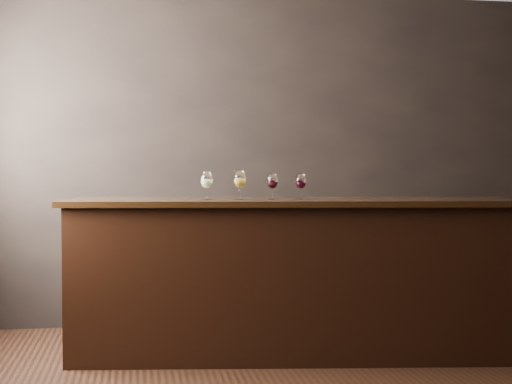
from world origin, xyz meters
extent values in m
cube|color=black|center=(0.00, 2.25, 1.40)|extent=(5.00, 0.02, 2.80)
cube|color=black|center=(0.01, 1.10, 0.53)|extent=(3.07, 1.07, 1.05)
cube|color=black|center=(0.01, 1.10, 1.07)|extent=(3.18, 1.15, 0.04)
cube|color=black|center=(0.02, 2.03, 0.47)|extent=(2.61, 0.40, 0.94)
cylinder|color=white|center=(-0.58, 1.07, 1.10)|extent=(0.07, 0.07, 0.00)
cylinder|color=white|center=(-0.58, 1.07, 1.13)|extent=(0.01, 0.01, 0.07)
ellipsoid|color=white|center=(-0.58, 1.07, 1.23)|extent=(0.08, 0.08, 0.12)
cylinder|color=white|center=(-0.58, 1.07, 1.28)|extent=(0.06, 0.06, 0.01)
ellipsoid|color=#D3DA7A|center=(-0.58, 1.07, 1.21)|extent=(0.06, 0.06, 0.05)
cylinder|color=white|center=(-0.35, 1.09, 1.10)|extent=(0.07, 0.07, 0.00)
cylinder|color=white|center=(-0.35, 1.09, 1.14)|extent=(0.01, 0.01, 0.08)
ellipsoid|color=white|center=(-0.35, 1.09, 1.23)|extent=(0.08, 0.08, 0.12)
cylinder|color=white|center=(-0.35, 1.09, 1.29)|extent=(0.06, 0.06, 0.01)
ellipsoid|color=gold|center=(-0.35, 1.09, 1.21)|extent=(0.07, 0.07, 0.06)
cylinder|color=white|center=(-0.13, 1.07, 1.10)|extent=(0.06, 0.06, 0.00)
cylinder|color=white|center=(-0.13, 1.07, 1.13)|extent=(0.01, 0.01, 0.07)
ellipsoid|color=white|center=(-0.13, 1.07, 1.22)|extent=(0.08, 0.08, 0.11)
cylinder|color=white|center=(-0.13, 1.07, 1.27)|extent=(0.06, 0.06, 0.01)
ellipsoid|color=black|center=(-0.13, 1.07, 1.20)|extent=(0.06, 0.06, 0.05)
cylinder|color=white|center=(0.08, 1.09, 1.10)|extent=(0.06, 0.06, 0.00)
cylinder|color=white|center=(0.08, 1.09, 1.13)|extent=(0.01, 0.01, 0.07)
ellipsoid|color=white|center=(0.08, 1.09, 1.22)|extent=(0.08, 0.08, 0.11)
cylinder|color=white|center=(0.08, 1.09, 1.27)|extent=(0.06, 0.06, 0.01)
ellipsoid|color=black|center=(0.08, 1.09, 1.20)|extent=(0.06, 0.06, 0.05)
camera|label=1|loc=(-1.04, -3.72, 1.32)|focal=50.00mm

